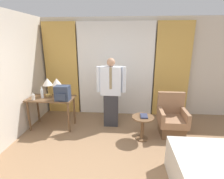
% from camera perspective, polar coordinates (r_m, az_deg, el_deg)
% --- Properties ---
extents(ground_plane, '(16.00, 16.00, 0.00)m').
position_cam_1_polar(ground_plane, '(3.12, -2.49, -26.65)').
color(ground_plane, '#8C6B4C').
extents(wall_back, '(10.00, 0.06, 2.70)m').
position_cam_1_polar(wall_back, '(5.02, 1.22, 7.28)').
color(wall_back, beige).
rests_on(wall_back, ground_plane).
extents(curtain_sheer_center, '(2.08, 0.06, 2.58)m').
position_cam_1_polar(curtain_sheer_center, '(4.91, 1.11, 6.36)').
color(curtain_sheer_center, white).
rests_on(curtain_sheer_center, ground_plane).
extents(curtain_drape_left, '(0.93, 0.06, 2.58)m').
position_cam_1_polar(curtain_drape_left, '(5.24, -16.14, 6.35)').
color(curtain_drape_left, gold).
rests_on(curtain_drape_left, ground_plane).
extents(curtain_drape_right, '(0.93, 0.06, 2.58)m').
position_cam_1_polar(curtain_drape_right, '(5.05, 19.01, 5.76)').
color(curtain_drape_right, gold).
rests_on(curtain_drape_right, ground_plane).
extents(desk, '(1.09, 0.57, 0.77)m').
position_cam_1_polar(desk, '(4.48, -19.16, -4.07)').
color(desk, brown).
rests_on(desk, ground_plane).
extents(table_lamp_left, '(0.24, 0.24, 0.45)m').
position_cam_1_polar(table_lamp_left, '(4.53, -20.33, 2.06)').
color(table_lamp_left, tan).
rests_on(table_lamp_left, desk).
extents(table_lamp_right, '(0.24, 0.24, 0.45)m').
position_cam_1_polar(table_lamp_right, '(4.43, -17.61, 2.04)').
color(table_lamp_right, tan).
rests_on(table_lamp_right, desk).
extents(bottle_near_edge, '(0.06, 0.06, 0.28)m').
position_cam_1_polar(bottle_near_edge, '(4.47, -21.89, -1.19)').
color(bottle_near_edge, silver).
rests_on(bottle_near_edge, desk).
extents(bottle_by_lamp, '(0.07, 0.07, 0.17)m').
position_cam_1_polar(bottle_by_lamp, '(4.42, -24.33, -2.25)').
color(bottle_by_lamp, silver).
rests_on(bottle_by_lamp, desk).
extents(backpack, '(0.32, 0.26, 0.34)m').
position_cam_1_polar(backpack, '(4.14, -15.86, -1.15)').
color(backpack, '#2D384C').
rests_on(backpack, desk).
extents(person, '(0.70, 0.23, 1.71)m').
position_cam_1_polar(person, '(4.23, -0.32, -0.39)').
color(person, '#2D2D33').
rests_on(person, ground_plane).
extents(armchair, '(0.61, 0.62, 0.94)m').
position_cam_1_polar(armchair, '(4.28, 18.89, -9.43)').
color(armchair, brown).
rests_on(armchair, ground_plane).
extents(side_table, '(0.47, 0.47, 0.53)m').
position_cam_1_polar(side_table, '(3.89, 9.97, -11.05)').
color(side_table, brown).
rests_on(side_table, ground_plane).
extents(book, '(0.15, 0.23, 0.03)m').
position_cam_1_polar(book, '(3.82, 10.41, -8.49)').
color(book, '#2D334C').
rests_on(book, side_table).
extents(bed_corner, '(1.40, 1.00, 0.55)m').
position_cam_1_polar(bed_corner, '(3.18, 32.49, -22.20)').
color(bed_corner, beige).
rests_on(bed_corner, ground_plane).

